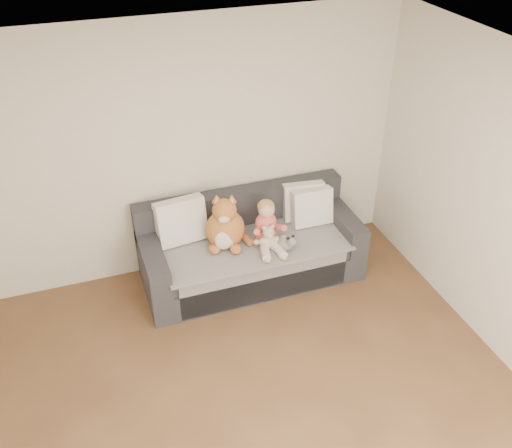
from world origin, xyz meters
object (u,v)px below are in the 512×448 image
(sofa, at_px, (250,250))
(sippy_cup, at_px, (262,239))
(plush_cat, at_px, (225,227))
(teddy_bear, at_px, (268,239))
(toddler, at_px, (267,226))

(sofa, relative_size, sippy_cup, 17.16)
(plush_cat, height_order, teddy_bear, plush_cat)
(plush_cat, relative_size, sippy_cup, 4.62)
(plush_cat, distance_m, sippy_cup, 0.38)
(plush_cat, bearing_deg, toddler, 3.31)
(sofa, distance_m, toddler, 0.42)
(sofa, height_order, teddy_bear, sofa)
(teddy_bear, xyz_separation_m, sippy_cup, (-0.04, 0.08, -0.04))
(sofa, xyz_separation_m, teddy_bear, (0.11, -0.24, 0.27))
(toddler, height_order, plush_cat, plush_cat)
(sofa, distance_m, sippy_cup, 0.29)
(teddy_bear, height_order, sippy_cup, teddy_bear)
(toddler, xyz_separation_m, teddy_bear, (-0.02, -0.08, -0.09))
(toddler, height_order, teddy_bear, toddler)
(sofa, height_order, plush_cat, plush_cat)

